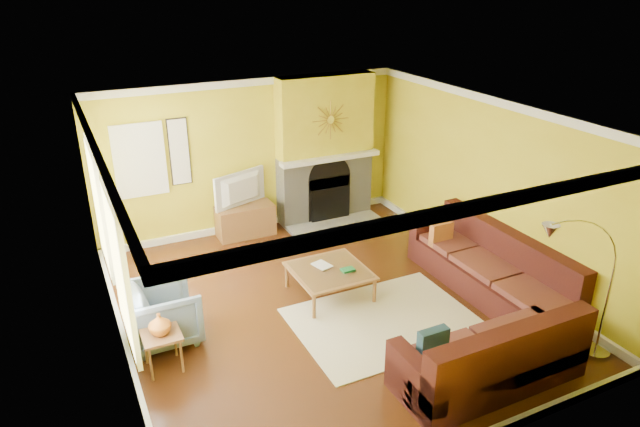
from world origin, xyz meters
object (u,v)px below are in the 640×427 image
media_console (245,221)px  arc_lamp (578,294)px  coffee_table (330,282)px  side_table (163,351)px  sectional_sofa (446,289)px  armchair (164,313)px

media_console → arc_lamp: 5.66m
coffee_table → side_table: side_table is taller
sectional_sofa → side_table: bearing=170.9°
coffee_table → arc_lamp: (1.80, -2.68, 0.78)m
sectional_sofa → arc_lamp: arc_lamp is taller
side_table → arc_lamp: arc_lamp is taller
armchair → arc_lamp: bearing=-122.2°
armchair → arc_lamp: 4.97m
sectional_sofa → side_table: sectional_sofa is taller
coffee_table → arc_lamp: 3.32m
coffee_table → media_console: 2.51m
sectional_sofa → arc_lamp: bearing=-65.4°
armchair → coffee_table: bearing=-88.7°
side_table → coffee_table: bearing=14.2°
coffee_table → side_table: (-2.52, -0.64, 0.03)m
coffee_table → media_console: (-0.43, 2.47, 0.07)m
side_table → armchair: bearing=76.1°
media_console → armchair: size_ratio=1.18×
coffee_table → media_console: size_ratio=1.04×
sectional_sofa → armchair: bearing=161.6°
sectional_sofa → armchair: size_ratio=3.99×
coffee_table → side_table: bearing=-165.8°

